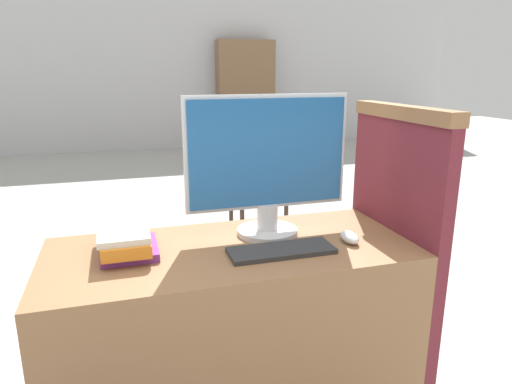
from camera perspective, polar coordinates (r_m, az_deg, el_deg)
name	(u,v)px	position (r m, az deg, el deg)	size (l,w,h in m)	color
wall_back	(135,66)	(8.09, -14.85, 15.01)	(12.00, 0.06, 2.80)	silver
desk	(233,342)	(1.76, -2.91, -18.28)	(1.26, 0.56, 0.75)	#8C603D
carrel_divider	(392,259)	(1.90, 16.62, -8.05)	(0.07, 0.58, 1.22)	maroon
monitor	(268,164)	(1.64, 1.46, 3.51)	(0.60, 0.23, 0.51)	silver
keyboard	(281,251)	(1.54, 3.18, -7.31)	(0.36, 0.13, 0.02)	#2D2D2D
mouse	(350,237)	(1.65, 11.63, -5.57)	(0.05, 0.10, 0.04)	white
book_stack	(126,240)	(1.58, -15.91, -5.83)	(0.19, 0.28, 0.09)	#7A3384
far_chair	(255,175)	(3.91, -0.11, 2.20)	(0.44, 0.44, 0.84)	#38281E
bookshelf_far	(246,95)	(8.15, -1.31, 12.07)	(0.99, 0.32, 1.83)	#846042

